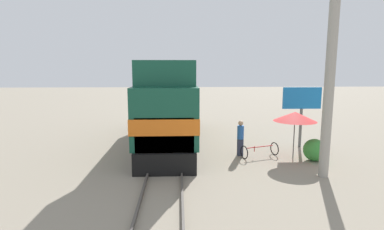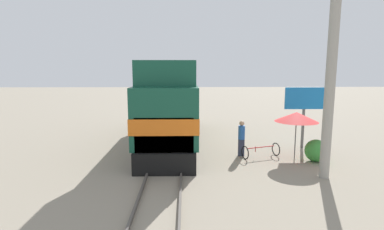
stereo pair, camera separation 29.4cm
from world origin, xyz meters
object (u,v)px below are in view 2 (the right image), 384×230
vendor_umbrella (297,117)px  billboard_sign (304,102)px  utility_pole (331,72)px  locomotive (170,111)px  bicycle (261,151)px  person_bystander (241,137)px

vendor_umbrella → billboard_sign: 2.53m
utility_pole → billboard_sign: (0.93, 4.78, -1.73)m
locomotive → bicycle: (4.75, -3.03, -1.66)m
utility_pole → vendor_umbrella: (-0.29, 2.61, -2.22)m
vendor_umbrella → utility_pole: bearing=-83.7°
utility_pole → vendor_umbrella: bearing=96.3°
locomotive → person_bystander: 4.78m
locomotive → person_bystander: (3.80, -2.73, -1.00)m
utility_pole → billboard_sign: size_ratio=2.48×
utility_pole → person_bystander: bearing=132.0°
vendor_umbrella → person_bystander: 2.88m
bicycle → person_bystander: bearing=-127.1°
billboard_sign → person_bystander: (-3.81, -1.58, -1.61)m
utility_pole → bicycle: bearing=123.7°
vendor_umbrella → bicycle: vendor_umbrella is taller
locomotive → billboard_sign: locomotive is taller
vendor_umbrella → person_bystander: bearing=167.2°
locomotive → person_bystander: locomotive is taller
utility_pole → billboard_sign: 5.16m
locomotive → billboard_sign: 7.72m
billboard_sign → utility_pole: bearing=-101.0°
locomotive → billboard_sign: size_ratio=3.48×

